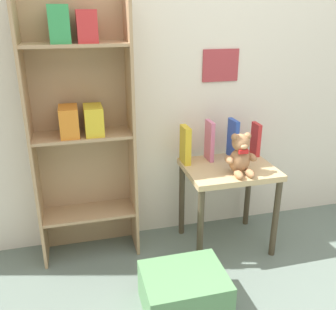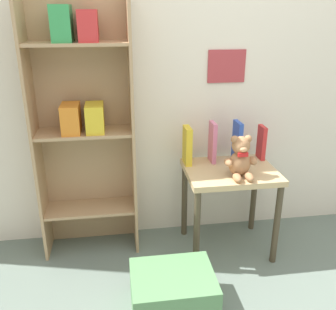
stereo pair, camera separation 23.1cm
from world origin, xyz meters
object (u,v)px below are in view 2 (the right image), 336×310
book_standing_yellow (187,146)px  book_standing_pink (213,142)px  display_table (230,183)px  storage_bin (173,292)px  book_standing_red (261,142)px  teddy_bear (241,158)px  bookshelf_side (83,116)px  book_standing_blue (237,141)px

book_standing_yellow → book_standing_pink: (0.17, 0.01, 0.01)m
display_table → book_standing_yellow: 0.36m
book_standing_pink → storage_bin: size_ratio=0.61×
book_standing_red → storage_bin: 1.12m
teddy_bear → book_standing_red: 0.35m
book_standing_red → storage_bin: (-0.70, -0.66, -0.58)m
teddy_bear → book_standing_yellow: size_ratio=1.04×
bookshelf_side → book_standing_red: bearing=-1.3°
storage_bin → book_standing_red: bearing=43.4°
teddy_bear → book_standing_yellow: bearing=137.7°
book_standing_pink → book_standing_blue: bearing=1.5°
bookshelf_side → book_standing_yellow: 0.67m
display_table → book_standing_red: 0.36m
bookshelf_side → book_standing_blue: (0.98, -0.03, -0.20)m
book_standing_yellow → book_standing_pink: book_standing_pink is taller
storage_bin → book_standing_pink: bearing=61.1°
book_standing_pink → storage_bin: 0.96m
bookshelf_side → teddy_bear: bearing=-17.6°
book_standing_pink → book_standing_red: book_standing_pink is taller
display_table → book_standing_blue: (0.08, 0.15, 0.23)m
teddy_bear → storage_bin: size_ratio=0.58×
bookshelf_side → book_standing_blue: size_ratio=6.24×
teddy_bear → storage_bin: bearing=-139.4°
display_table → book_standing_yellow: bearing=151.8°
book_standing_red → bookshelf_side: bearing=179.2°
display_table → teddy_bear: size_ratio=2.26×
bookshelf_side → book_standing_pink: bookshelf_side is taller
bookshelf_side → display_table: (0.89, -0.18, -0.43)m
display_table → book_standing_pink: size_ratio=2.17×
book_standing_blue → bookshelf_side: bearing=176.6°
book_standing_pink → book_standing_red: (0.34, 0.01, -0.02)m
book_standing_pink → book_standing_yellow: bearing=-177.0°
display_table → book_standing_yellow: size_ratio=2.35×
book_standing_yellow → book_standing_blue: size_ratio=0.94×
book_standing_pink → book_standing_blue: book_standing_pink is taller
book_standing_pink → book_standing_red: bearing=0.2°
bookshelf_side → book_standing_yellow: bearing=-3.8°
bookshelf_side → book_standing_red: 1.17m
teddy_bear → book_standing_blue: size_ratio=0.98×
book_standing_blue → storage_bin: size_ratio=0.60×
teddy_bear → display_table: bearing=99.8°
book_standing_pink → book_standing_red: size_ratio=1.18×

